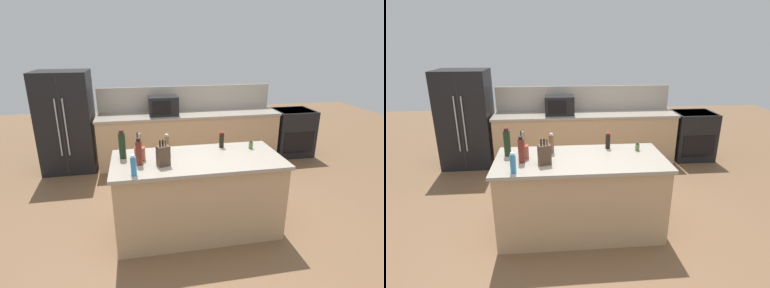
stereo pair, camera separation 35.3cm
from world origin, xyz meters
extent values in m
plane|color=brown|center=(0.00, 0.00, 0.00)|extent=(14.00, 14.00, 0.00)
cube|color=tan|center=(0.30, 2.20, 0.45)|extent=(3.32, 0.62, 0.90)
cube|color=#9E9384|center=(0.30, 2.20, 0.92)|extent=(3.36, 0.66, 0.04)
cube|color=#B2A899|center=(0.30, 2.52, 1.17)|extent=(3.32, 0.03, 0.46)
cube|color=tan|center=(0.00, 0.00, 0.45)|extent=(1.90, 0.84, 0.90)
cube|color=#9E9384|center=(0.00, 0.00, 0.92)|extent=(1.96, 0.90, 0.04)
cube|color=black|center=(-1.87, 2.25, 0.87)|extent=(0.89, 0.72, 1.74)
cube|color=#2D2D2D|center=(-1.87, 1.89, 0.87)|extent=(0.01, 0.00, 1.66)
cylinder|color=#ADB2B7|center=(-1.93, 1.87, 0.87)|extent=(0.02, 0.02, 0.96)
cylinder|color=#ADB2B7|center=(-1.81, 1.87, 0.87)|extent=(0.02, 0.02, 0.96)
cube|color=black|center=(2.40, 2.20, 0.46)|extent=(0.76, 0.64, 0.92)
cube|color=black|center=(2.40, 1.88, 0.35)|extent=(0.61, 0.01, 0.41)
cube|color=black|center=(2.40, 2.20, 0.91)|extent=(0.68, 0.58, 0.02)
cube|color=black|center=(-0.18, 2.20, 1.11)|extent=(0.52, 0.38, 0.34)
cube|color=black|center=(-0.22, 2.01, 1.11)|extent=(0.32, 0.01, 0.24)
cube|color=#4C3828|center=(-0.41, -0.14, 1.05)|extent=(0.15, 0.13, 0.22)
cylinder|color=black|center=(-0.44, -0.15, 1.20)|extent=(0.02, 0.02, 0.07)
cylinder|color=black|center=(-0.41, -0.14, 1.20)|extent=(0.02, 0.02, 0.07)
cylinder|color=brown|center=(-0.38, -0.13, 1.20)|extent=(0.02, 0.02, 0.07)
cylinder|color=brown|center=(-0.65, 0.06, 1.02)|extent=(0.12, 0.12, 0.15)
cylinder|color=olive|center=(-0.63, 0.07, 1.17)|extent=(0.01, 0.05, 0.18)
cylinder|color=black|center=(-0.67, 0.06, 1.17)|extent=(0.01, 0.05, 0.18)
cylinder|color=#B2B2B7|center=(-0.65, 0.04, 1.17)|extent=(0.01, 0.03, 0.18)
cylinder|color=#567038|center=(0.71, 0.19, 0.98)|extent=(0.05, 0.05, 0.08)
cylinder|color=black|center=(0.71, 0.19, 1.03)|extent=(0.03, 0.03, 0.02)
cylinder|color=maroon|center=(-0.66, -0.07, 1.07)|extent=(0.07, 0.07, 0.27)
cylinder|color=black|center=(-0.66, -0.07, 1.22)|extent=(0.04, 0.04, 0.03)
cylinder|color=black|center=(-0.84, 0.16, 1.09)|extent=(0.08, 0.08, 0.30)
cylinder|color=#4C1919|center=(-0.84, 0.16, 1.26)|extent=(0.05, 0.05, 0.04)
cylinder|color=brown|center=(-0.33, 0.20, 1.05)|extent=(0.06, 0.06, 0.22)
cylinder|color=#B2B2B7|center=(-0.33, 0.20, 1.17)|extent=(0.04, 0.04, 0.03)
cylinder|color=#3384BC|center=(-0.72, -0.34, 1.04)|extent=(0.06, 0.06, 0.19)
cylinder|color=white|center=(-0.72, -0.34, 1.15)|extent=(0.04, 0.04, 0.02)
cylinder|color=black|center=(0.37, 0.30, 1.03)|extent=(0.06, 0.06, 0.18)
cylinder|color=#B22319|center=(0.37, 0.30, 1.13)|extent=(0.04, 0.04, 0.02)
camera|label=1|loc=(-0.66, -3.12, 2.21)|focal=28.00mm
camera|label=2|loc=(-0.31, -3.17, 2.21)|focal=28.00mm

